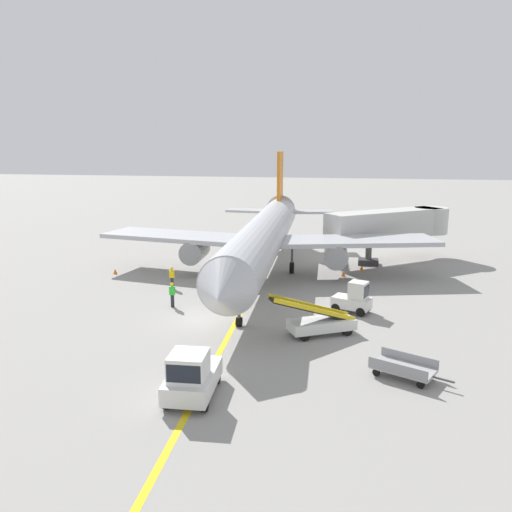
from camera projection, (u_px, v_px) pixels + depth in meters
name	position (u px, v px, depth m)	size (l,w,h in m)	color
ground_plane	(209.00, 319.00, 31.70)	(300.00, 300.00, 0.00)	gray
taxi_line_yellow	(249.00, 298.00, 36.21)	(0.30, 80.00, 0.01)	yellow
airliner	(264.00, 236.00, 41.40)	(28.56, 35.33, 10.10)	#B2B5BA
jet_bridge	(396.00, 224.00, 47.13)	(11.55, 9.92, 4.85)	beige
pushback_tug	(191.00, 376.00, 21.59)	(2.15, 3.72, 2.20)	silver
baggage_tug_near_wing	(354.00, 299.00, 32.80)	(2.70, 2.03, 2.10)	silver
belt_loader_forward_hold	(320.00, 322.00, 28.94)	(4.97, 3.54, 2.59)	silver
baggage_cart_loaded	(403.00, 368.00, 23.60)	(3.74, 2.61, 0.94)	#A5A5A8
ground_crew_marshaller	(172.00, 277.00, 38.40)	(0.36, 0.24, 1.70)	#26262D
ground_crew_wing_walker	(172.00, 294.00, 33.93)	(0.36, 0.24, 1.70)	#26262D
safety_cone_nose_left	(362.00, 268.00, 44.17)	(0.36, 0.36, 0.44)	orange
safety_cone_nose_right	(207.00, 282.00, 39.57)	(0.36, 0.36, 0.44)	orange
safety_cone_wingtip_left	(343.00, 274.00, 42.19)	(0.36, 0.36, 0.44)	orange
safety_cone_wingtip_right	(115.00, 271.00, 42.97)	(0.36, 0.36, 0.44)	orange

